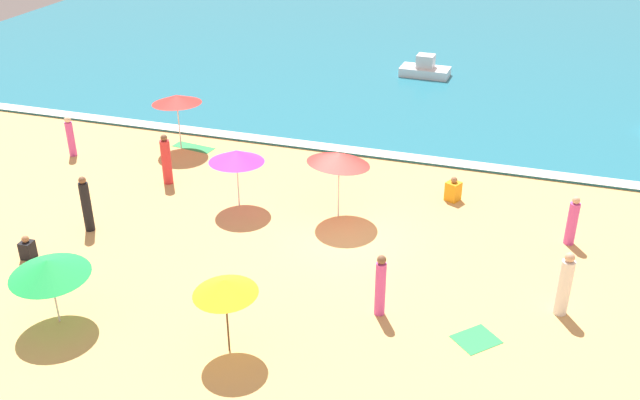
# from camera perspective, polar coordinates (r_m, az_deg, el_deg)

# --- Properties ---
(ground_plane) EXTENTS (60.00, 60.00, 0.00)m
(ground_plane) POSITION_cam_1_polar(r_m,az_deg,el_deg) (23.26, 1.96, -2.54)
(ground_plane) COLOR #E5B26B
(ocean_water) EXTENTS (60.00, 44.00, 0.10)m
(ocean_water) POSITION_cam_1_polar(r_m,az_deg,el_deg) (49.11, 11.15, 13.36)
(ocean_water) COLOR teal
(ocean_water) RESTS_ON ground_plane
(wave_breaker_foam) EXTENTS (57.00, 0.70, 0.01)m
(wave_breaker_foam) POSITION_cam_1_polar(r_m,az_deg,el_deg) (28.69, 5.40, 3.67)
(wave_breaker_foam) COLOR white
(wave_breaker_foam) RESTS_ON ocean_water
(beach_umbrella_1) EXTENTS (2.81, 2.82, 2.35)m
(beach_umbrella_1) POSITION_cam_1_polar(r_m,az_deg,el_deg) (29.16, -11.42, 7.92)
(beach_umbrella_1) COLOR silver
(beach_umbrella_1) RESTS_ON ground_plane
(beach_umbrella_2) EXTENTS (1.99, 2.01, 2.15)m
(beach_umbrella_2) POSITION_cam_1_polar(r_m,az_deg,el_deg) (24.14, -6.71, 3.51)
(beach_umbrella_2) COLOR silver
(beach_umbrella_2) RESTS_ON ground_plane
(beach_umbrella_3) EXTENTS (2.66, 2.67, 1.96)m
(beach_umbrella_3) POSITION_cam_1_polar(r_m,az_deg,el_deg) (19.57, -20.90, -5.09)
(beach_umbrella_3) COLOR silver
(beach_umbrella_3) RESTS_ON ground_plane
(beach_umbrella_4) EXTENTS (2.96, 2.97, 2.45)m
(beach_umbrella_4) POSITION_cam_1_polar(r_m,az_deg,el_deg) (23.21, 1.53, 3.35)
(beach_umbrella_4) COLOR silver
(beach_umbrella_4) RESTS_ON ground_plane
(beach_umbrella_5) EXTENTS (2.28, 2.28, 2.15)m
(beach_umbrella_5) POSITION_cam_1_polar(r_m,az_deg,el_deg) (17.33, -7.63, -6.92)
(beach_umbrella_5) COLOR #4C3823
(beach_umbrella_5) RESTS_ON ground_plane
(beachgoer_1) EXTENTS (0.50, 0.50, 1.93)m
(beachgoer_1) POSITION_cam_1_polar(r_m,az_deg,el_deg) (26.66, -12.21, 3.12)
(beachgoer_1) COLOR red
(beachgoer_1) RESTS_ON ground_plane
(beachgoer_2) EXTENTS (0.60, 0.60, 0.90)m
(beachgoer_2) POSITION_cam_1_polar(r_m,az_deg,el_deg) (25.47, 10.62, 0.76)
(beachgoer_2) COLOR orange
(beachgoer_2) RESTS_ON ground_plane
(beachgoer_3) EXTENTS (0.44, 0.44, 1.92)m
(beachgoer_3) POSITION_cam_1_polar(r_m,az_deg,el_deg) (24.12, -18.21, -0.37)
(beachgoer_3) COLOR black
(beachgoer_3) RESTS_ON ground_plane
(beachgoer_4) EXTENTS (0.44, 0.44, 1.66)m
(beachgoer_4) POSITION_cam_1_polar(r_m,az_deg,el_deg) (23.58, 19.55, -1.64)
(beachgoer_4) COLOR #D84CA5
(beachgoer_4) RESTS_ON ground_plane
(beachgoer_5) EXTENTS (0.40, 0.40, 0.78)m
(beachgoer_5) POSITION_cam_1_polar(r_m,az_deg,el_deg) (23.46, -22.39, -3.62)
(beachgoer_5) COLOR black
(beachgoer_5) RESTS_ON ground_plane
(beachgoer_6) EXTENTS (0.48, 0.48, 1.90)m
(beachgoer_6) POSITION_cam_1_polar(r_m,az_deg,el_deg) (20.12, 19.00, -6.46)
(beachgoer_6) COLOR white
(beachgoer_6) RESTS_ON ground_plane
(beachgoer_8) EXTENTS (0.39, 0.39, 1.66)m
(beachgoer_8) POSITION_cam_1_polar(r_m,az_deg,el_deg) (30.09, -19.36, 4.80)
(beachgoer_8) COLOR #D84CA5
(beachgoer_8) RESTS_ON ground_plane
(beachgoer_9) EXTENTS (0.40, 0.40, 1.84)m
(beachgoer_9) POSITION_cam_1_polar(r_m,az_deg,el_deg) (19.09, 4.86, -6.87)
(beachgoer_9) COLOR #D84CA5
(beachgoer_9) RESTS_ON ground_plane
(beach_towel_0) EXTENTS (1.85, 0.87, 0.01)m
(beach_towel_0) POSITION_cam_1_polar(r_m,az_deg,el_deg) (29.92, -10.10, 4.18)
(beach_towel_0) COLOR green
(beach_towel_0) RESTS_ON ground_plane
(beach_towel_1) EXTENTS (1.39, 1.39, 0.01)m
(beach_towel_1) POSITION_cam_1_polar(r_m,az_deg,el_deg) (19.08, 12.39, -10.85)
(beach_towel_1) COLOR green
(beach_towel_1) RESTS_ON ground_plane
(small_boat_1) EXTENTS (2.60, 1.42, 1.14)m
(small_boat_1) POSITION_cam_1_polar(r_m,az_deg,el_deg) (38.46, 8.41, 10.32)
(small_boat_1) COLOR white
(small_boat_1) RESTS_ON ocean_water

